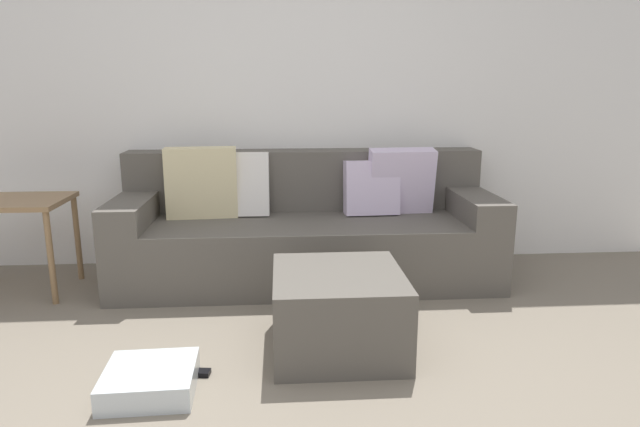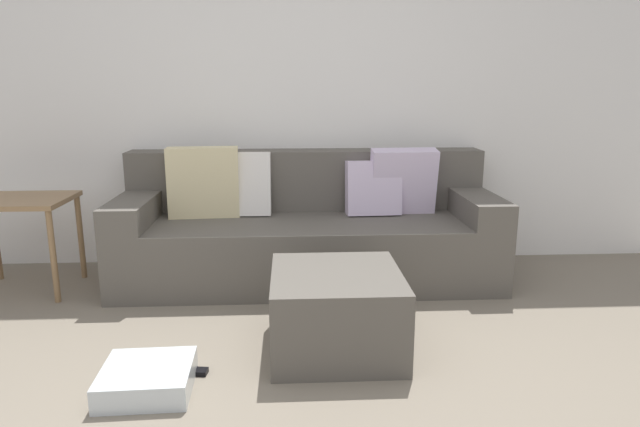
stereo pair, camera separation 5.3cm
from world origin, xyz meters
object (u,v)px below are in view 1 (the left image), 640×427
at_px(storage_bin, 150,380).
at_px(side_table, 15,213).
at_px(ottoman, 338,310).
at_px(couch_sectional, 305,228).
at_px(remote_by_storage_bin, 193,372).

xyz_separation_m(storage_bin, side_table, (-1.06, 1.25, 0.45)).
bearing_deg(side_table, ottoman, -25.55).
height_order(couch_sectional, storage_bin, couch_sectional).
bearing_deg(remote_by_storage_bin, storage_bin, -132.44).
bearing_deg(remote_by_storage_bin, couch_sectional, 73.91).
bearing_deg(ottoman, couch_sectional, 95.68).
bearing_deg(ottoman, remote_by_storage_bin, -162.03).
bearing_deg(storage_bin, side_table, 130.21).
bearing_deg(couch_sectional, storage_bin, -116.85).
bearing_deg(couch_sectional, remote_by_storage_bin, -113.64).
distance_m(ottoman, remote_by_storage_bin, 0.73).
xyz_separation_m(couch_sectional, ottoman, (0.11, -1.08, -0.14)).
height_order(storage_bin, side_table, side_table).
height_order(ottoman, side_table, side_table).
xyz_separation_m(ottoman, remote_by_storage_bin, (-0.68, -0.22, -0.18)).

